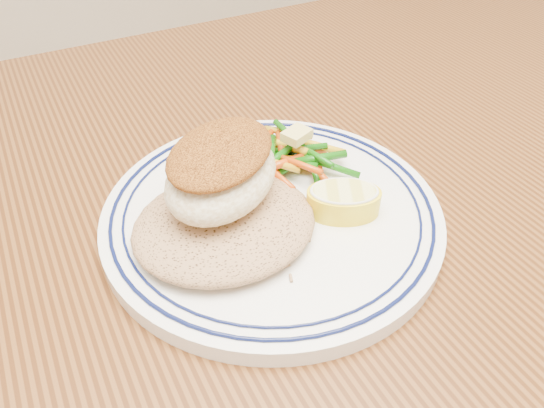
{
  "coord_description": "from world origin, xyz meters",
  "views": [
    {
      "loc": [
        -0.18,
        -0.3,
        1.06
      ],
      "look_at": [
        -0.02,
        0.0,
        0.77
      ],
      "focal_mm": 35.0,
      "sensor_mm": 36.0,
      "label": 1
    }
  ],
  "objects_px": {
    "dining_table": "(288,289)",
    "lemon_wedge": "(343,200)",
    "fish_fillet": "(221,170)",
    "rice_pilaf": "(224,221)",
    "plate": "(272,213)",
    "vegetable_pile": "(290,156)"
  },
  "relations": [
    {
      "from": "plate",
      "to": "vegetable_pile",
      "type": "distance_m",
      "value": 0.06
    },
    {
      "from": "dining_table",
      "to": "fish_fillet",
      "type": "distance_m",
      "value": 0.17
    },
    {
      "from": "fish_fillet",
      "to": "lemon_wedge",
      "type": "distance_m",
      "value": 0.1
    },
    {
      "from": "rice_pilaf",
      "to": "dining_table",
      "type": "bearing_deg",
      "value": 8.17
    },
    {
      "from": "plate",
      "to": "rice_pilaf",
      "type": "height_order",
      "value": "rice_pilaf"
    },
    {
      "from": "rice_pilaf",
      "to": "fish_fillet",
      "type": "bearing_deg",
      "value": 67.13
    },
    {
      "from": "vegetable_pile",
      "to": "rice_pilaf",
      "type": "bearing_deg",
      "value": -148.41
    },
    {
      "from": "dining_table",
      "to": "lemon_wedge",
      "type": "height_order",
      "value": "lemon_wedge"
    },
    {
      "from": "rice_pilaf",
      "to": "vegetable_pile",
      "type": "bearing_deg",
      "value": 31.59
    },
    {
      "from": "fish_fillet",
      "to": "lemon_wedge",
      "type": "relative_size",
      "value": 1.77
    },
    {
      "from": "plate",
      "to": "lemon_wedge",
      "type": "distance_m",
      "value": 0.06
    },
    {
      "from": "dining_table",
      "to": "vegetable_pile",
      "type": "relative_size",
      "value": 15.02
    },
    {
      "from": "dining_table",
      "to": "rice_pilaf",
      "type": "distance_m",
      "value": 0.14
    },
    {
      "from": "dining_table",
      "to": "rice_pilaf",
      "type": "xyz_separation_m",
      "value": [
        -0.07,
        -0.01,
        0.13
      ]
    },
    {
      "from": "vegetable_pile",
      "to": "dining_table",
      "type": "bearing_deg",
      "value": -117.62
    },
    {
      "from": "plate",
      "to": "vegetable_pile",
      "type": "xyz_separation_m",
      "value": [
        0.04,
        0.04,
        0.02
      ]
    },
    {
      "from": "fish_fillet",
      "to": "dining_table",
      "type": "bearing_deg",
      "value": -7.58
    },
    {
      "from": "plate",
      "to": "vegetable_pile",
      "type": "height_order",
      "value": "vegetable_pile"
    },
    {
      "from": "fish_fillet",
      "to": "vegetable_pile",
      "type": "xyz_separation_m",
      "value": [
        0.08,
        0.04,
        -0.04
      ]
    },
    {
      "from": "dining_table",
      "to": "vegetable_pile",
      "type": "height_order",
      "value": "vegetable_pile"
    },
    {
      "from": "dining_table",
      "to": "plate",
      "type": "height_order",
      "value": "plate"
    },
    {
      "from": "dining_table",
      "to": "vegetable_pile",
      "type": "distance_m",
      "value": 0.13
    }
  ]
}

